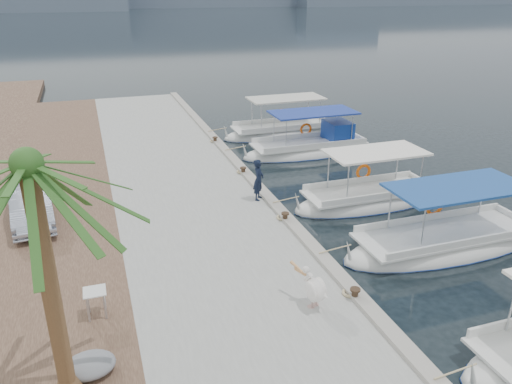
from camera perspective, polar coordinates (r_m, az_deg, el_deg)
ground at (r=16.85m, az=6.31°, el=-6.82°), size 400.00×400.00×0.00m
concrete_quay at (r=20.19m, az=-7.40°, el=-0.90°), size 6.00×40.00×0.50m
quay_curb at (r=20.72m, az=0.09°, el=0.85°), size 0.44×40.00×0.12m
cobblestone_strip at (r=19.97m, az=-21.59°, el=-2.67°), size 4.00×40.00×0.50m
fishing_caique_b at (r=18.10m, az=20.77°, el=-5.64°), size 7.63×2.43×2.83m
fishing_caique_c at (r=20.73m, az=12.69°, el=-1.03°), size 6.48×2.21×2.83m
fishing_caique_d at (r=26.57m, az=6.24°, el=4.83°), size 7.34×2.35×2.83m
fishing_caique_e at (r=29.73m, az=3.05°, el=6.72°), size 7.24×2.29×2.83m
mooring_bollards at (r=17.62m, az=3.35°, el=-2.79°), size 0.28×20.28×0.33m
pelican at (r=13.12m, az=6.68°, el=-10.89°), size 0.71×1.32×1.03m
fisherman at (r=19.17m, az=0.29°, el=1.42°), size 0.65×0.71×1.63m
date_palm at (r=9.16m, az=-24.68°, el=2.67°), size 4.60×4.60×5.89m
parked_car at (r=19.06m, az=-24.29°, el=-1.42°), size 1.74×3.93×1.26m
tarp_bundle at (r=11.86m, az=-18.47°, el=-18.27°), size 1.10×0.90×0.40m
folding_table at (r=13.32m, az=-17.88°, el=-11.45°), size 0.55×0.55×0.73m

